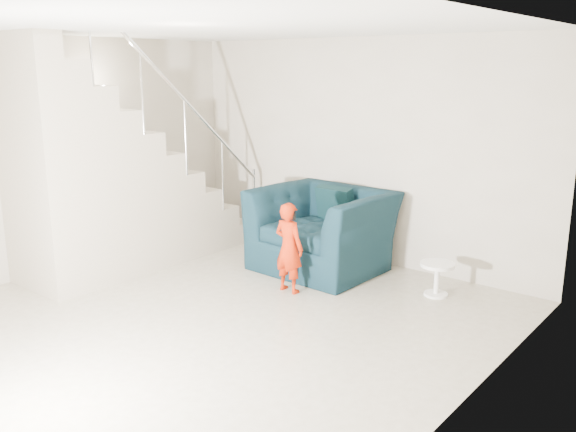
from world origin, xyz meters
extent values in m
plane|color=gray|center=(0.00, 0.00, 0.00)|extent=(5.50, 5.50, 0.00)
plane|color=silver|center=(0.00, 0.00, 2.70)|extent=(5.50, 5.50, 0.00)
plane|color=#A29684|center=(0.00, 2.75, 1.35)|extent=(5.00, 0.00, 5.00)
plane|color=#A29684|center=(-2.50, 0.00, 1.35)|extent=(0.00, 5.50, 5.50)
plane|color=#A29684|center=(2.50, 0.00, 1.35)|extent=(0.00, 5.50, 5.50)
imported|color=black|center=(-0.06, 2.10, 0.47)|extent=(1.50, 1.32, 0.95)
imported|color=#A22F05|center=(0.12, 1.26, 0.49)|extent=(0.37, 0.25, 0.98)
cylinder|color=white|center=(1.41, 2.13, 0.34)|extent=(0.36, 0.36, 0.04)
cylinder|color=white|center=(1.41, 2.13, 0.16)|extent=(0.05, 0.05, 0.32)
cylinder|color=white|center=(1.41, 2.13, 0.01)|extent=(0.25, 0.25, 0.03)
cube|color=#ADA089|center=(-2.00, 2.35, 0.14)|extent=(1.00, 0.30, 0.27)
cube|color=#ADA089|center=(-2.00, 2.05, 0.27)|extent=(1.00, 0.30, 0.54)
cube|color=#ADA089|center=(-2.00, 1.75, 0.41)|extent=(1.00, 0.30, 0.81)
cube|color=#ADA089|center=(-2.00, 1.45, 0.54)|extent=(1.00, 0.30, 1.08)
cube|color=#ADA089|center=(-2.00, 1.15, 0.68)|extent=(1.00, 0.30, 1.35)
cube|color=#ADA089|center=(-2.00, 0.85, 0.81)|extent=(1.00, 0.30, 1.62)
cube|color=#ADA089|center=(-2.00, 0.55, 0.95)|extent=(1.00, 0.30, 1.89)
cube|color=#ADA089|center=(-2.00, 0.25, 1.08)|extent=(1.00, 0.30, 2.16)
cube|color=#ADA089|center=(-2.00, -0.05, 1.22)|extent=(1.00, 0.30, 2.43)
cube|color=#ADA089|center=(-2.00, -0.35, 1.35)|extent=(1.00, 0.30, 2.70)
cylinder|color=silver|center=(-1.50, 1.00, 2.25)|extent=(0.04, 3.03, 2.73)
cylinder|color=silver|center=(-1.50, 2.50, 0.50)|extent=(0.04, 0.04, 1.00)
cube|color=black|center=(-0.09, 2.41, 0.72)|extent=(0.47, 0.22, 0.47)
cube|color=black|center=(-0.73, 2.09, 0.60)|extent=(0.05, 0.49, 0.55)
cube|color=black|center=(0.19, 1.24, 0.85)|extent=(0.04, 0.05, 0.10)
camera|label=1|loc=(4.00, -3.56, 2.36)|focal=38.00mm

